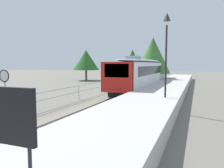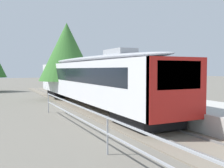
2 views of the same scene
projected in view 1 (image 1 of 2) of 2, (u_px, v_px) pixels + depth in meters
ground_plane at (87, 98)px, 19.60m from camera, size 160.00×160.00×0.00m
track_rails at (118, 100)px, 18.50m from camera, size 3.20×60.00×0.14m
commuter_train at (144, 71)px, 27.09m from camera, size 2.82×20.26×3.74m
station_platform at (157, 97)px, 17.27m from camera, size 3.90×60.00×0.90m
platform_lamp_mid_platform at (166, 39)px, 13.69m from camera, size 0.34×0.34×5.35m
platform_notice_board at (4, 119)px, 3.40m from camera, size 1.20×0.08×1.80m
speed_limit_sign at (5, 84)px, 10.21m from camera, size 0.61×0.10×2.81m
tree_behind_carpark at (86, 60)px, 40.52m from camera, size 4.89×4.89×5.69m
tree_behind_station_far at (132, 60)px, 45.08m from camera, size 3.90×3.90×6.12m
tree_distant_left at (153, 55)px, 32.16m from camera, size 5.17×5.17×7.03m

